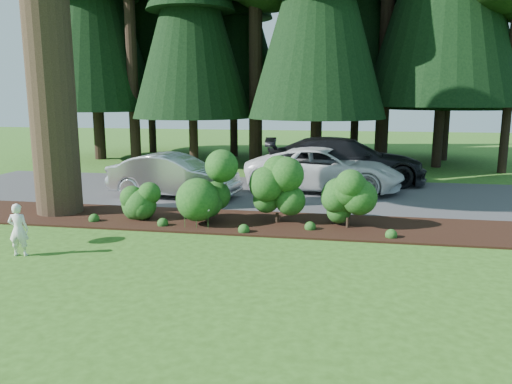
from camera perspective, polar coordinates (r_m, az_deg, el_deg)
ground at (r=10.26m, az=-9.12°, el=-7.81°), size 80.00×80.00×0.00m
mulch_bed at (r=13.23m, az=-4.50°, el=-3.32°), size 16.00×2.50×0.05m
driveway at (r=17.28m, az=-0.94°, el=0.04°), size 22.00×6.00×0.03m
shrub_row at (r=12.78m, az=-1.34°, el=-0.19°), size 6.53×1.60×1.61m
lily_cluster at (r=12.41m, az=-6.86°, el=-2.09°), size 0.69×0.09×0.57m
car_silver_wagon at (r=16.44m, az=-9.34°, el=1.86°), size 4.39×1.95×1.40m
car_white_suv at (r=17.47m, az=7.83°, el=2.58°), size 5.62×3.08×1.49m
car_dark_suv at (r=19.02m, az=10.09°, el=3.55°), size 6.22×3.16×1.73m
child at (r=11.42m, az=-25.52°, el=-3.92°), size 0.45×0.34×1.11m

